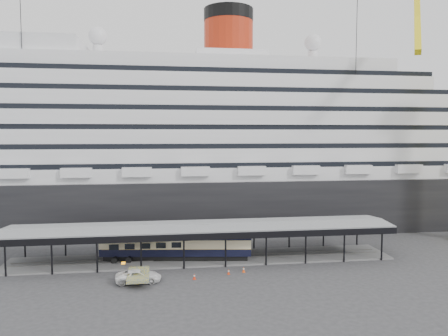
{
  "coord_description": "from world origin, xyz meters",
  "views": [
    {
      "loc": [
        -5.68,
        -57.96,
        18.35
      ],
      "look_at": [
        3.67,
        8.0,
        13.28
      ],
      "focal_mm": 35.0,
      "sensor_mm": 36.0,
      "label": 1
    }
  ],
  "objects": [
    {
      "name": "ground",
      "position": [
        0.0,
        0.0,
        0.0
      ],
      "size": [
        200.0,
        200.0,
        0.0
      ],
      "primitive_type": "plane",
      "color": "#313133",
      "rests_on": "ground"
    },
    {
      "name": "cruise_ship",
      "position": [
        0.05,
        32.0,
        18.35
      ],
      "size": [
        130.0,
        30.0,
        43.9
      ],
      "color": "black",
      "rests_on": "ground"
    },
    {
      "name": "platform_canopy",
      "position": [
        0.0,
        5.0,
        2.36
      ],
      "size": [
        56.0,
        9.18,
        5.3
      ],
      "color": "slate",
      "rests_on": "ground"
    },
    {
      "name": "port_truck",
      "position": [
        -8.78,
        -3.9,
        0.78
      ],
      "size": [
        5.66,
        2.71,
        1.56
      ],
      "primitive_type": "imported",
      "rotation": [
        0.0,
        0.0,
        1.59
      ],
      "color": "white",
      "rests_on": "ground"
    },
    {
      "name": "pullman_carriage",
      "position": [
        -3.83,
        5.0,
        2.6
      ],
      "size": [
        21.95,
        5.66,
        21.37
      ],
      "rotation": [
        0.0,
        0.0,
        -0.13
      ],
      "color": "black",
      "rests_on": "ground"
    },
    {
      "name": "traffic_cone_left",
      "position": [
        -1.8,
        -3.7,
        0.37
      ],
      "size": [
        0.45,
        0.45,
        0.75
      ],
      "rotation": [
        0.0,
        0.0,
        0.19
      ],
      "color": "red",
      "rests_on": "ground"
    },
    {
      "name": "traffic_cone_mid",
      "position": [
        4.94,
        -1.76,
        0.38
      ],
      "size": [
        0.49,
        0.49,
        0.76
      ],
      "rotation": [
        0.0,
        0.0,
        0.32
      ],
      "color": "#E74C0C",
      "rests_on": "ground"
    },
    {
      "name": "traffic_cone_right",
      "position": [
        2.82,
        -2.35,
        0.35
      ],
      "size": [
        0.43,
        0.43,
        0.71
      ],
      "rotation": [
        0.0,
        0.0,
        0.21
      ],
      "color": "red",
      "rests_on": "ground"
    }
  ]
}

